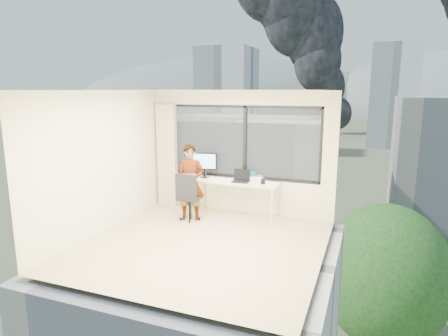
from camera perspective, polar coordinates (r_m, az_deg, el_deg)
The scene contains 24 objects.
floor at distance 6.76m, azimuth -3.09°, elevation -11.20°, with size 4.00×4.00×0.01m, color tan.
ceiling at distance 6.24m, azimuth -3.35°, elevation 11.44°, with size 4.00×4.00×0.01m, color white.
wall_front at distance 4.67m, azimuth -13.31°, elevation -4.98°, with size 4.00×0.01×2.60m, color #F2ECBB.
wall_left at distance 7.40m, azimuth -17.49°, elevation 0.80°, with size 0.01×4.00×2.60m, color #F2ECBB.
wall_right at distance 5.86m, azimuth 14.94°, elevation -1.74°, with size 0.01×4.00×2.60m, color #F2ECBB.
window_wall at distance 8.16m, azimuth 2.84°, elevation 3.85°, with size 3.30×0.16×1.55m, color black, non-canonical shape.
curtain at distance 8.81m, azimuth -8.43°, elevation 1.84°, with size 0.45×0.14×2.30m, color #C3B598.
desk at distance 8.09m, azimuth 1.67°, elevation -4.52°, with size 1.80×0.60×0.75m, color beige.
chair at distance 7.84m, azimuth -5.10°, elevation -4.13°, with size 0.51×0.51×1.00m, color black, non-canonical shape.
person at distance 7.79m, azimuth -5.01°, elevation -2.17°, with size 0.56×0.37×1.54m, color #2D2D33.
monitor at distance 8.31m, azimuth -2.93°, elevation 0.50°, with size 0.55×0.12×0.55m, color black, non-canonical shape.
game_console at distance 8.13m, azimuth 4.60°, elevation -1.48°, with size 0.31×0.26×0.08m, color white.
laptop at distance 7.89m, azimuth 2.45°, elevation -1.29°, with size 0.35×0.37×0.22m, color black, non-canonical shape.
cellphone at distance 7.93m, azimuth 1.96°, elevation -2.02°, with size 0.10×0.04×0.01m, color black.
pen_cup at distance 7.76m, azimuth 5.81°, elevation -1.98°, with size 0.09×0.09×0.11m, color black.
handbag at distance 8.12m, azimuth 4.12°, elevation -1.06°, with size 0.25×0.13×0.19m, color #0D514D.
exterior_ground at distance 126.81m, azimuth 19.62°, elevation 3.20°, with size 400.00×400.00×0.04m, color #515B3D.
near_bldg_a at distance 38.72m, azimuth 2.90°, elevation -2.98°, with size 16.00×12.00×14.00m, color beige.
far_tower_a at distance 107.50m, azimuth 0.48°, elevation 10.00°, with size 14.00×14.00×28.00m, color silver.
far_tower_b at distance 125.82m, azimuth 23.77°, elevation 9.71°, with size 13.00×13.00×30.00m, color silver.
far_tower_d at distance 167.88m, azimuth -0.97°, elevation 9.47°, with size 16.00×14.00×22.00m, color silver.
hill_a at distance 348.38m, azimuth 0.31°, elevation 8.65°, with size 288.00×216.00×90.00m, color slate.
tree_a at distance 35.63m, azimuth -12.23°, elevation -9.58°, with size 7.00×7.00×8.00m, color #184918, non-canonical shape.
tree_b at distance 26.64m, azimuth 22.59°, elevation -16.56°, with size 7.60×7.60×9.00m, color #184918, non-canonical shape.
Camera 1 is at (2.56, -5.69, 2.59)m, focal length 30.81 mm.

